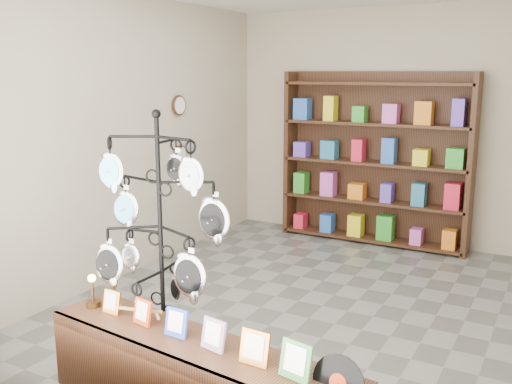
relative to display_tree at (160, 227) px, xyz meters
The scene contains 6 objects.
ground 2.07m from the display_tree, 80.18° to the left, with size 5.00×5.00×0.00m, color slate.
room_envelope 1.88m from the display_tree, 80.18° to the left, with size 5.00×5.00×5.00m.
display_tree is the anchor object (origin of this frame).
front_shelf 1.08m from the display_tree, 35.00° to the right, with size 2.27×0.70×0.79m.
back_shelving 4.02m from the display_tree, 85.77° to the left, with size 2.42×0.36×2.20m.
wall_clocks 3.04m from the display_tree, 123.68° to the left, with size 0.03×0.24×0.84m.
Camera 1 is at (2.16, -4.77, 2.19)m, focal length 40.00 mm.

